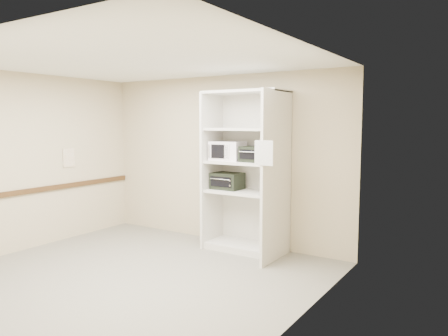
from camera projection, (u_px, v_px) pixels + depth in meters
The scene contains 12 objects.
floor at pixel (137, 275), 5.61m from camera, with size 4.50×4.00×0.01m, color #625D53.
ceiling at pixel (132, 61), 5.33m from camera, with size 4.50×4.00×0.01m, color white.
wall_back at pixel (222, 159), 7.14m from camera, with size 4.50×0.02×2.70m, color tan.
wall_left at pixel (28, 162), 6.68m from camera, with size 0.02×4.00×2.70m, color tan.
wall_right at pixel (303, 184), 4.26m from camera, with size 0.02×4.00×2.70m, color tan.
shelving_unit at pixel (248, 177), 6.56m from camera, with size 1.24×0.92×2.42m.
microwave at pixel (228, 151), 6.71m from camera, with size 0.48×0.37×0.29m, color white.
toaster_oven_upper at pixel (255, 154), 6.41m from camera, with size 0.40×0.30×0.23m, color black.
toaster_oven_lower at pixel (227, 181), 6.77m from camera, with size 0.45×0.34×0.25m, color black.
paper_sign at pixel (264, 153), 5.67m from camera, with size 0.25×0.01×0.32m, color white.
chair_rail at pixel (30, 191), 6.72m from camera, with size 0.04×3.98×0.08m, color #3E2712.
wall_poster at pixel (69, 158), 7.29m from camera, with size 0.01×0.22×0.31m, color white.
Camera 1 is at (3.89, -3.96, 1.94)m, focal length 35.00 mm.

